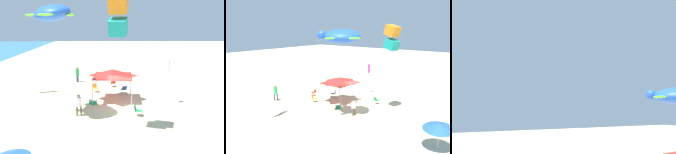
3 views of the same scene
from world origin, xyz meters
The scene contains 1 object.
kite_turtle_blue centered at (-1.15, 5.01, 7.48)m, with size 3.98×3.96×1.49m.
Camera 3 is at (-13.83, 19.98, 6.55)m, focal length 39.76 mm.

